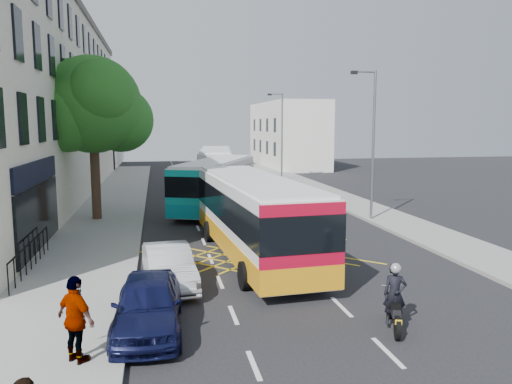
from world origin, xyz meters
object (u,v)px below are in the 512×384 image
street_tree (92,106)px  distant_car_grey (203,164)px  bus_near (254,215)px  parked_car_blue (148,304)px  lamp_near (372,137)px  red_hatchback (297,196)px  pedestrian_far (76,320)px  distant_car_silver (233,169)px  distant_car_dark (227,166)px  lamp_far (281,132)px  motorbike (395,298)px  bus_far (216,167)px  parked_car_silver (169,266)px  bus_mid (216,183)px

street_tree → distant_car_grey: size_ratio=1.93×
bus_near → parked_car_blue: bearing=-125.2°
lamp_near → red_hatchback: bearing=113.3°
parked_car_blue → pedestrian_far: 2.31m
lamp_near → distant_car_silver: lamp_near is taller
street_tree → distant_car_dark: bearing=68.0°
street_tree → lamp_far: bearing=49.2°
distant_car_dark → motorbike: bearing=92.9°
red_hatchback → distant_car_silver: 19.60m
bus_far → parked_car_blue: bearing=-92.7°
bus_near → motorbike: size_ratio=6.04×
lamp_near → distant_car_grey: bearing=100.5°
distant_car_grey → red_hatchback: bearing=-80.7°
parked_car_silver → motorbike: bearing=-45.4°
parked_car_silver → lamp_far: bearing=63.1°
bus_mid → bus_far: size_ratio=0.96×
street_tree → bus_mid: (6.95, 2.70, -4.66)m
lamp_far → parked_car_blue: (-11.71, -32.65, -3.89)m
lamp_far → bus_far: bearing=-157.6°
motorbike → distant_car_grey: 46.79m
lamp_far → red_hatchback: lamp_far is taller
bus_near → bus_far: 23.41m
lamp_far → parked_car_silver: bearing=-110.9°
motorbike → parked_car_blue: motorbike is taller
bus_mid → distant_car_grey: bus_mid is taller
bus_far → distant_car_silver: (2.74, 7.99, -1.00)m
lamp_near → pedestrian_far: bearing=-132.6°
motorbike → bus_near: bearing=125.5°
distant_car_silver → motorbike: bearing=88.4°
pedestrian_far → bus_far: bearing=-57.3°
parked_car_silver → distant_car_silver: size_ratio=1.00×
bus_near → motorbike: bearing=-77.6°
bus_mid → parked_car_silver: size_ratio=2.73×
bus_far → bus_near: bearing=-85.7°
street_tree → parked_car_silver: (3.61, -12.05, -5.62)m
lamp_far → parked_car_silver: 31.38m
parked_car_blue → motorbike: bearing=-7.7°
bus_far → distant_car_silver: 8.50m
street_tree → distant_car_dark: (11.01, 27.31, -5.66)m
bus_far → pedestrian_far: size_ratio=6.05×
distant_car_dark → bus_far: bearing=83.2°
red_hatchback → distant_car_grey: (-3.61, 27.25, -0.02)m
bus_mid → distant_car_dark: size_ratio=2.94×
bus_near → parked_car_blue: 7.82m
lamp_near → distant_car_dark: lamp_near is taller
parked_car_blue → lamp_near: bearing=49.5°
distant_car_grey → pedestrian_far: (-7.10, -47.40, 0.48)m
bus_far → distant_car_dark: (2.74, 12.92, -1.07)m
bus_far → red_hatchback: (3.95, -11.57, -1.05)m
street_tree → distant_car_silver: size_ratio=2.15×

